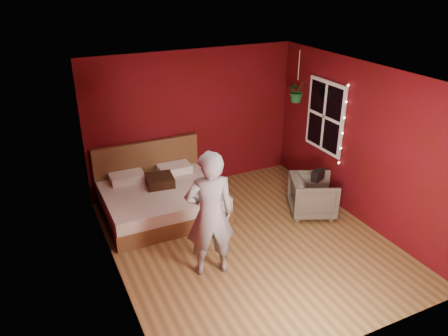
% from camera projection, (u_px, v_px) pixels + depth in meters
% --- Properties ---
extents(floor, '(4.50, 4.50, 0.00)m').
position_uv_depth(floor, '(249.00, 242.00, 6.80)').
color(floor, olive).
rests_on(floor, ground).
extents(room_walls, '(4.04, 4.54, 2.62)m').
position_uv_depth(room_walls, '(252.00, 141.00, 6.09)').
color(room_walls, '#5A0914').
rests_on(room_walls, ground).
extents(window, '(0.05, 0.97, 1.27)m').
position_uv_depth(window, '(325.00, 116.00, 7.67)').
color(window, white).
rests_on(window, room_walls).
extents(fairy_lights, '(0.04, 0.04, 1.45)m').
position_uv_depth(fairy_lights, '(343.00, 126.00, 7.23)').
color(fairy_lights, silver).
rests_on(fairy_lights, room_walls).
extents(bed, '(1.94, 1.65, 1.07)m').
position_uv_depth(bed, '(160.00, 198.00, 7.51)').
color(bed, brown).
rests_on(bed, ground).
extents(person, '(0.74, 0.56, 1.83)m').
position_uv_depth(person, '(210.00, 215.00, 5.77)').
color(person, gray).
rests_on(person, ground).
extents(armchair, '(0.98, 0.97, 0.68)m').
position_uv_depth(armchair, '(313.00, 196.00, 7.44)').
color(armchair, '#595546').
rests_on(armchair, ground).
extents(handbag, '(0.27, 0.21, 0.17)m').
position_uv_depth(handbag, '(318.00, 175.00, 7.18)').
color(handbag, black).
rests_on(handbag, armchair).
extents(throw_pillow, '(0.50, 0.50, 0.16)m').
position_uv_depth(throw_pillow, '(160.00, 181.00, 7.47)').
color(throw_pillow, black).
rests_on(throw_pillow, bed).
extents(hanging_plant, '(0.40, 0.36, 0.91)m').
position_uv_depth(hanging_plant, '(297.00, 91.00, 7.74)').
color(hanging_plant, silver).
rests_on(hanging_plant, room_walls).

